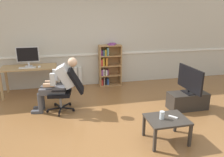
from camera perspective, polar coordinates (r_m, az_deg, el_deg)
ground_plane at (r=4.24m, az=0.59°, el=-12.62°), size 18.00×18.00×0.00m
back_wall at (r=6.32m, az=-5.03°, el=10.33°), size 12.00×0.13×2.70m
computer_desk at (r=5.97m, az=-21.17°, el=2.00°), size 1.38×0.63×0.76m
imac_monitor at (r=5.96m, az=-21.53°, el=5.81°), size 0.56×0.14×0.50m
keyboard at (r=5.81m, az=-21.62°, el=2.69°), size 0.41×0.12×0.02m
computer_mouse at (r=5.79m, az=-18.80°, el=3.01°), size 0.06×0.10×0.03m
bookshelf at (r=6.32m, az=-0.96°, el=3.56°), size 0.65×0.29×1.25m
radiator at (r=6.38m, az=-11.33°, el=0.34°), size 0.73×0.08×0.57m
office_chair at (r=4.78m, az=-11.84°, el=-2.57°), size 0.87×0.62×0.95m
person_seated at (r=4.76m, az=-14.10°, el=-1.18°), size 1.05×0.45×1.20m
tv_stand at (r=5.17m, az=19.45°, el=-5.58°), size 0.87×0.40×0.38m
tv_screen at (r=5.00m, az=20.03°, el=-0.29°), size 0.21×0.86×0.59m
coffee_table at (r=3.76m, az=14.37°, el=-11.05°), size 0.67×0.53×0.42m
drinking_glass at (r=3.67m, az=13.17°, el=-9.47°), size 0.08×0.08×0.13m
spare_remote at (r=3.78m, az=15.96°, el=-9.80°), size 0.13×0.14×0.02m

